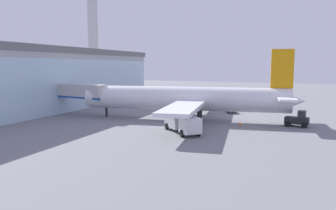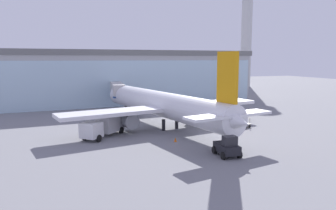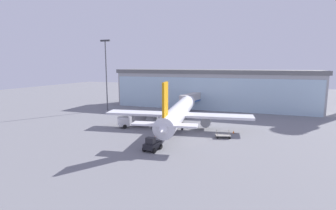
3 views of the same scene
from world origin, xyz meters
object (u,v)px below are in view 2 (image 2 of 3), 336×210
at_px(airplane, 163,105).
at_px(safety_cone_nose, 175,140).
at_px(catering_truck, 105,125).
at_px(pushback_tug, 227,147).
at_px(safety_cone_wingtip, 234,121).
at_px(control_tower, 247,23).
at_px(baggage_cart, 241,125).
at_px(jet_bridge, 117,89).

relative_size(airplane, safety_cone_nose, 65.51).
relative_size(airplane, catering_truck, 5.33).
bearing_deg(pushback_tug, safety_cone_wingtip, -29.28).
bearing_deg(control_tower, safety_cone_nose, -128.71).
distance_m(control_tower, airplane, 81.23).
distance_m(baggage_cart, safety_cone_nose, 12.94).
height_order(safety_cone_nose, safety_cone_wingtip, same).
relative_size(catering_truck, pushback_tug, 2.04).
bearing_deg(control_tower, safety_cone_wingtip, -124.49).
height_order(baggage_cart, pushback_tug, pushback_tug).
bearing_deg(jet_bridge, safety_cone_nose, -169.94).
bearing_deg(safety_cone_wingtip, pushback_tug, -123.43).
xyz_separation_m(control_tower, catering_truck, (-61.91, -61.52, -21.44)).
relative_size(jet_bridge, pushback_tug, 3.94).
bearing_deg(safety_cone_nose, control_tower, 51.29).
bearing_deg(baggage_cart, catering_truck, 155.99).
bearing_deg(catering_truck, airplane, 151.14).
bearing_deg(safety_cone_nose, catering_truck, 142.48).
bearing_deg(pushback_tug, control_tower, -30.12).
distance_m(jet_bridge, safety_cone_wingtip, 25.56).
height_order(jet_bridge, baggage_cart, jet_bridge).
xyz_separation_m(control_tower, baggage_cart, (-41.90, -63.24, -22.40)).
bearing_deg(safety_cone_wingtip, jet_bridge, 126.91).
relative_size(control_tower, safety_cone_wingtip, 71.40).
bearing_deg(jet_bridge, baggage_cart, -143.63).
bearing_deg(safety_cone_nose, jet_bridge, 93.25).
relative_size(jet_bridge, safety_cone_nose, 23.82).
xyz_separation_m(jet_bridge, baggage_cart, (13.84, -24.41, -3.60)).
bearing_deg(catering_truck, safety_cone_nose, 96.76).
bearing_deg(control_tower, catering_truck, -135.18).
bearing_deg(airplane, safety_cone_wingtip, -102.68).
bearing_deg(control_tower, baggage_cart, -123.53).
relative_size(safety_cone_nose, safety_cone_wingtip, 1.00).
xyz_separation_m(jet_bridge, control_tower, (55.74, 38.83, 18.80)).
height_order(jet_bridge, pushback_tug, jet_bridge).
relative_size(pushback_tug, safety_cone_wingtip, 6.04).
bearing_deg(airplane, baggage_cart, -123.98).
relative_size(catering_truck, safety_cone_nose, 12.30).
bearing_deg(airplane, safety_cone_nose, 159.37).
height_order(pushback_tug, safety_cone_wingtip, pushback_tug).
distance_m(airplane, pushback_tug, 16.61).
bearing_deg(control_tower, pushback_tug, -124.27).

